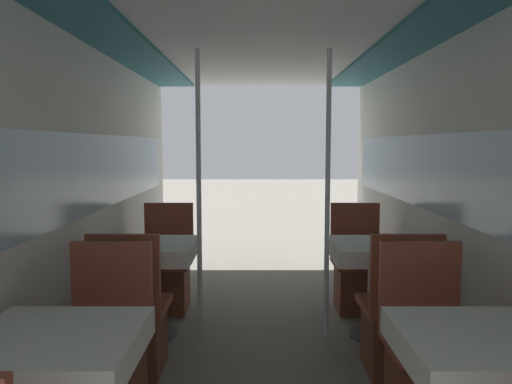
% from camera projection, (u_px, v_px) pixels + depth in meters
% --- Properties ---
extents(wall_left, '(0.05, 6.60, 2.21)m').
position_uv_depth(wall_left, '(59.00, 204.00, 3.13)').
color(wall_left, silver).
rests_on(wall_left, ground_plane).
extents(wall_right, '(0.05, 6.60, 2.21)m').
position_uv_depth(wall_right, '(466.00, 203.00, 3.14)').
color(wall_right, silver).
rests_on(wall_right, ground_plane).
extents(ceiling_panel, '(2.57, 6.60, 0.07)m').
position_uv_depth(ceiling_panel, '(263.00, 20.00, 3.03)').
color(ceiling_panel, silver).
rests_on(ceiling_panel, wall_left).
extents(dining_table_left_0, '(0.67, 0.67, 0.74)m').
position_uv_depth(dining_table_left_0, '(53.00, 360.00, 2.01)').
color(dining_table_left_0, '#4C4C51').
rests_on(dining_table_left_0, ground_plane).
extents(chair_left_far_0, '(0.45, 0.45, 0.96)m').
position_uv_depth(chair_left_far_0, '(103.00, 371.00, 2.67)').
color(chair_left_far_0, brown).
rests_on(chair_left_far_0, ground_plane).
extents(dining_table_left_1, '(0.67, 0.67, 0.74)m').
position_uv_depth(dining_table_left_1, '(149.00, 257.00, 3.85)').
color(dining_table_left_1, '#4C4C51').
rests_on(dining_table_left_1, ground_plane).
extents(chair_left_near_1, '(0.45, 0.45, 0.96)m').
position_uv_depth(chair_left_near_1, '(130.00, 329.00, 3.26)').
color(chair_left_near_1, brown).
rests_on(chair_left_near_1, ground_plane).
extents(chair_left_far_1, '(0.45, 0.45, 0.96)m').
position_uv_depth(chair_left_far_1, '(164.00, 278.00, 4.51)').
color(chair_left_far_1, brown).
rests_on(chair_left_far_1, ground_plane).
extents(support_pole_left_1, '(0.04, 0.04, 2.21)m').
position_uv_depth(support_pole_left_1, '(197.00, 196.00, 3.81)').
color(support_pole_left_1, silver).
rests_on(support_pole_left_1, ground_plane).
extents(dining_table_right_0, '(0.67, 0.67, 0.74)m').
position_uv_depth(dining_table_right_0, '(482.00, 359.00, 2.02)').
color(dining_table_right_0, '#4C4C51').
rests_on(dining_table_right_0, ground_plane).
extents(chair_right_far_0, '(0.45, 0.45, 0.96)m').
position_uv_depth(chair_right_far_0, '(426.00, 370.00, 2.67)').
color(chair_right_far_0, brown).
rests_on(chair_right_far_0, ground_plane).
extents(dining_table_right_1, '(0.67, 0.67, 0.74)m').
position_uv_depth(dining_table_right_1, '(373.00, 257.00, 3.86)').
color(dining_table_right_1, '#4C4C51').
rests_on(dining_table_right_1, ground_plane).
extents(chair_right_near_1, '(0.45, 0.45, 0.96)m').
position_uv_depth(chair_right_near_1, '(395.00, 329.00, 3.27)').
color(chair_right_near_1, brown).
rests_on(chair_right_near_1, ground_plane).
extents(chair_right_far_1, '(0.45, 0.45, 0.96)m').
position_uv_depth(chair_right_far_1, '(356.00, 278.00, 4.51)').
color(chair_right_far_1, brown).
rests_on(chair_right_far_1, ground_plane).
extents(support_pole_right_1, '(0.04, 0.04, 2.21)m').
position_uv_depth(support_pole_right_1, '(326.00, 196.00, 3.81)').
color(support_pole_right_1, silver).
rests_on(support_pole_right_1, ground_plane).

